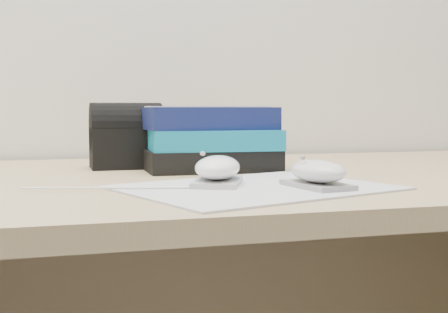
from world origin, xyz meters
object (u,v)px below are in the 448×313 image
object	(u,v)px
desk	(227,297)
book_stack	(208,139)
mouse_rear	(218,170)
mouse_front	(317,174)
pouch	(126,136)

from	to	relation	value
desk	book_stack	world-z (taller)	book_stack
book_stack	mouse_rear	bearing A→B (deg)	-101.71
mouse_front	pouch	bearing A→B (deg)	118.89
desk	book_stack	xyz separation A→B (m)	(-0.03, 0.03, 0.29)
mouse_rear	pouch	bearing A→B (deg)	105.97
pouch	book_stack	bearing A→B (deg)	-26.13
mouse_front	book_stack	xyz separation A→B (m)	(-0.07, 0.32, 0.03)
desk	book_stack	distance (m)	0.29
mouse_rear	mouse_front	distance (m)	0.14
desk	mouse_front	world-z (taller)	mouse_front
mouse_rear	book_stack	bearing A→B (deg)	78.29
mouse_rear	pouch	distance (m)	0.33
mouse_rear	pouch	world-z (taller)	pouch
mouse_front	pouch	distance (m)	0.44
mouse_front	book_stack	size ratio (longest dim) A/B	0.48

